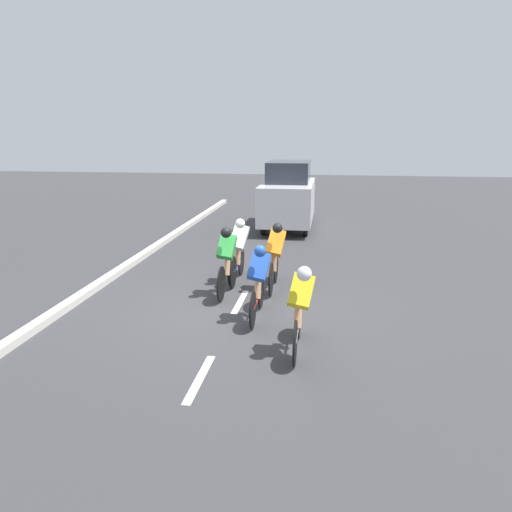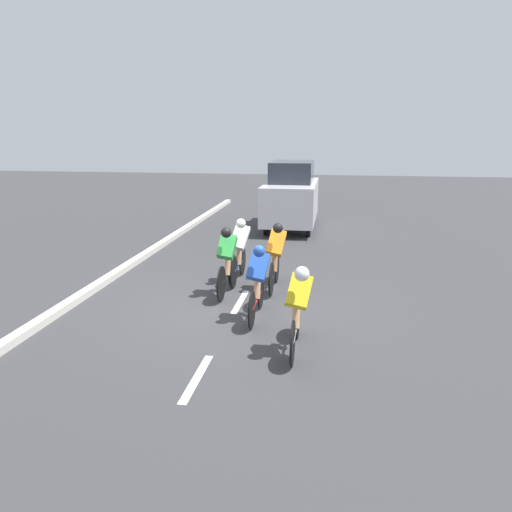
{
  "view_description": "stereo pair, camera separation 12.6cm",
  "coord_description": "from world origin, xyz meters",
  "px_view_note": "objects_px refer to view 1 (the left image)",
  "views": [
    {
      "loc": [
        -1.66,
        9.01,
        3.3
      ],
      "look_at": [
        -0.32,
        -0.25,
        0.95
      ],
      "focal_mm": 35.0,
      "sensor_mm": 36.0,
      "label": 1
    },
    {
      "loc": [
        -1.78,
        8.99,
        3.3
      ],
      "look_at": [
        -0.32,
        -0.25,
        0.95
      ],
      "focal_mm": 35.0,
      "sensor_mm": 36.0,
      "label": 2
    }
  ],
  "objects_px": {
    "cyclist_blue": "(258,280)",
    "cyclist_orange": "(275,254)",
    "cyclist_green": "(227,259)",
    "cyclist_white": "(238,248)",
    "support_car": "(288,196)",
    "cyclist_yellow": "(300,306)"
  },
  "relations": [
    {
      "from": "cyclist_yellow",
      "to": "cyclist_green",
      "type": "height_order",
      "value": "cyclist_green"
    },
    {
      "from": "cyclist_green",
      "to": "cyclist_white",
      "type": "bearing_deg",
      "value": -95.58
    },
    {
      "from": "support_car",
      "to": "cyclist_yellow",
      "type": "bearing_deg",
      "value": 95.71
    },
    {
      "from": "cyclist_orange",
      "to": "cyclist_white",
      "type": "height_order",
      "value": "cyclist_orange"
    },
    {
      "from": "cyclist_white",
      "to": "support_car",
      "type": "xyz_separation_m",
      "value": [
        -0.56,
        -6.51,
        0.36
      ]
    },
    {
      "from": "cyclist_blue",
      "to": "cyclist_orange",
      "type": "bearing_deg",
      "value": -93.58
    },
    {
      "from": "cyclist_blue",
      "to": "support_car",
      "type": "xyz_separation_m",
      "value": [
        0.19,
        -8.7,
        0.39
      ]
    },
    {
      "from": "cyclist_white",
      "to": "support_car",
      "type": "bearing_deg",
      "value": -94.95
    },
    {
      "from": "cyclist_blue",
      "to": "cyclist_orange",
      "type": "relative_size",
      "value": 1.01
    },
    {
      "from": "cyclist_blue",
      "to": "support_car",
      "type": "relative_size",
      "value": 0.43
    },
    {
      "from": "cyclist_green",
      "to": "cyclist_white",
      "type": "relative_size",
      "value": 1.02
    },
    {
      "from": "cyclist_orange",
      "to": "support_car",
      "type": "relative_size",
      "value": 0.43
    },
    {
      "from": "cyclist_orange",
      "to": "cyclist_white",
      "type": "bearing_deg",
      "value": -26.98
    },
    {
      "from": "cyclist_green",
      "to": "cyclist_orange",
      "type": "bearing_deg",
      "value": -154.55
    },
    {
      "from": "cyclist_green",
      "to": "cyclist_orange",
      "type": "distance_m",
      "value": 1.05
    },
    {
      "from": "cyclist_blue",
      "to": "support_car",
      "type": "height_order",
      "value": "support_car"
    },
    {
      "from": "cyclist_white",
      "to": "cyclist_yellow",
      "type": "bearing_deg",
      "value": 114.15
    },
    {
      "from": "support_car",
      "to": "cyclist_orange",
      "type": "bearing_deg",
      "value": 92.45
    },
    {
      "from": "cyclist_green",
      "to": "cyclist_orange",
      "type": "relative_size",
      "value": 1.05
    },
    {
      "from": "cyclist_white",
      "to": "cyclist_orange",
      "type": "bearing_deg",
      "value": 153.02
    },
    {
      "from": "support_car",
      "to": "cyclist_green",
      "type": "bearing_deg",
      "value": 84.97
    },
    {
      "from": "cyclist_green",
      "to": "support_car",
      "type": "height_order",
      "value": "support_car"
    }
  ]
}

